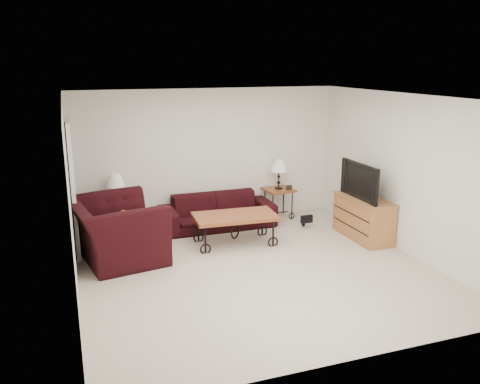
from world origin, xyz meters
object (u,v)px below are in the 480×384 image
sofa (218,211)px  side_table_right (278,203)px  television (365,181)px  armchair (117,230)px  tv_stand (363,218)px  lamp_right (279,174)px  backpack (304,215)px  coffee_table (235,229)px  lamp_left (116,189)px  side_table_left (118,220)px

sofa → side_table_right: 1.30m
side_table_right → television: 1.94m
armchair → tv_stand: bearing=-105.9°
lamp_right → tv_stand: lamp_right is taller
sofa → backpack: (1.50, -0.50, -0.08)m
sofa → coffee_table: 0.93m
lamp_right → armchair: 3.42m
lamp_left → backpack: 3.40m
television → backpack: television is taller
lamp_left → lamp_right: size_ratio=0.95×
side_table_left → lamp_left: 0.55m
side_table_left → backpack: (3.28, -0.68, -0.05)m
side_table_left → armchair: (-0.13, -1.15, 0.20)m
side_table_right → lamp_right: 0.58m
backpack → sofa: bearing=138.0°
sofa → armchair: (-1.90, -0.97, 0.17)m
side_table_left → coffee_table: (1.79, -1.11, -0.02)m
television → tv_stand: bearing=90.0°
side_table_left → armchair: armchair is taller
lamp_right → lamp_left: bearing=180.0°
lamp_left → tv_stand: size_ratio=0.46×
tv_stand → backpack: tv_stand is taller
tv_stand → coffee_table: bearing=168.5°
television → side_table_right: bearing=-150.2°
coffee_table → television: (2.16, -0.44, 0.77)m
armchair → backpack: (3.41, 0.47, -0.25)m
side_table_left → lamp_right: lamp_right is taller
lamp_right → backpack: lamp_right is taller
television → backpack: 1.36m
lamp_left → lamp_right: lamp_right is taller
backpack → lamp_left: bearing=144.7°
sofa → backpack: size_ratio=4.65×
side_table_left → lamp_left: lamp_left is taller
lamp_right → sofa: bearing=-172.1°
side_table_left → backpack: bearing=-11.8°
coffee_table → television: 2.33m
side_table_left → tv_stand: 4.27m
lamp_left → television: bearing=-21.5°
side_table_right → coffee_table: 1.69m
backpack → television: bearing=-75.8°
lamp_right → coffee_table: lamp_right is taller
sofa → lamp_right: 1.42m
coffee_table → side_table_left: bearing=148.2°
sofa → side_table_left: (-1.77, 0.18, -0.03)m
lamp_right → coffee_table: bearing=-138.7°
tv_stand → lamp_left: bearing=158.6°
sofa → lamp_right: (1.29, 0.18, 0.56)m
tv_stand → television: 0.66m
coffee_table → tv_stand: 2.23m
lamp_right → armchair: lamp_right is taller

